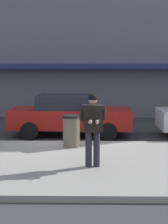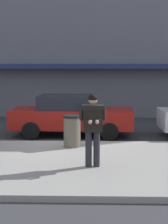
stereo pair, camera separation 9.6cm
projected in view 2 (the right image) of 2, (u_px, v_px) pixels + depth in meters
name	position (u px, v px, depth m)	size (l,w,h in m)	color
ground_plane	(65.00, 144.00, 12.65)	(80.00, 80.00, 0.00)	#333338
sidewalk	(95.00, 164.00, 9.78)	(32.00, 5.30, 0.14)	gray
curb_paint_line	(95.00, 144.00, 12.67)	(28.00, 0.12, 0.01)	silver
parked_sedan_mid	(71.00, 115.00, 14.02)	(4.57, 2.07, 1.54)	maroon
man_texting_on_phone	(93.00, 122.00, 9.11)	(0.65, 0.60, 1.81)	#23232B
trash_bin	(72.00, 131.00, 11.49)	(0.55, 0.55, 0.98)	#665B4C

